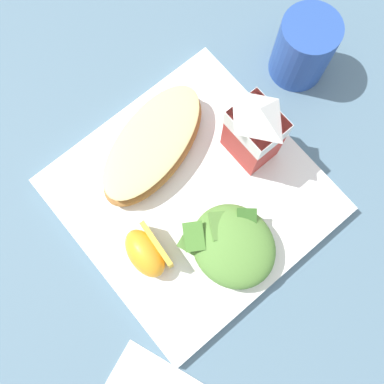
# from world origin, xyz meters

# --- Properties ---
(ground) EXTENTS (3.00, 3.00, 0.00)m
(ground) POSITION_xyz_m (0.00, 0.00, 0.00)
(ground) COLOR slate
(white_plate) EXTENTS (0.28, 0.28, 0.02)m
(white_plate) POSITION_xyz_m (0.00, 0.00, 0.01)
(white_plate) COLOR white
(white_plate) RESTS_ON ground
(cheesy_pizza_bread) EXTENTS (0.12, 0.19, 0.04)m
(cheesy_pizza_bread) POSITION_xyz_m (-0.07, -0.00, 0.03)
(cheesy_pizza_bread) COLOR #A87038
(cheesy_pizza_bread) RESTS_ON white_plate
(green_salad_pile) EXTENTS (0.10, 0.09, 0.04)m
(green_salad_pile) POSITION_xyz_m (0.08, -0.01, 0.04)
(green_salad_pile) COLOR #5B8E3D
(green_salad_pile) RESTS_ON white_plate
(milk_carton) EXTENTS (0.06, 0.05, 0.11)m
(milk_carton) POSITION_xyz_m (-0.00, 0.09, 0.08)
(milk_carton) COLOR #B7332D
(milk_carton) RESTS_ON white_plate
(orange_wedge_front) EXTENTS (0.06, 0.04, 0.04)m
(orange_wedge_front) POSITION_xyz_m (0.02, -0.09, 0.04)
(orange_wedge_front) COLOR orange
(orange_wedge_front) RESTS_ON white_plate
(drinking_blue_cup) EXTENTS (0.07, 0.07, 0.09)m
(drinking_blue_cup) POSITION_xyz_m (-0.05, 0.22, 0.05)
(drinking_blue_cup) COLOR #284CA3
(drinking_blue_cup) RESTS_ON ground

